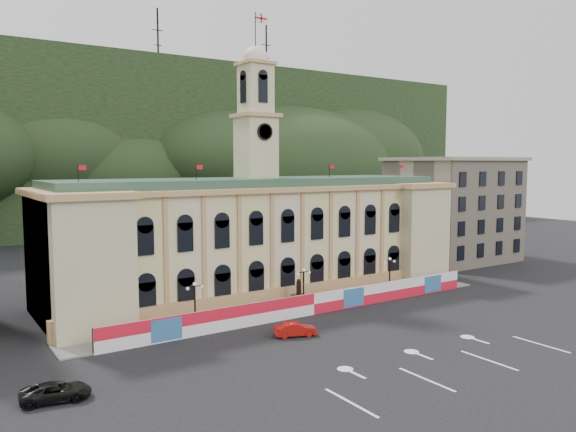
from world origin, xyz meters
TOP-DOWN VIEW (x-y plane):
  - ground at (0.00, 0.00)m, footprint 260.00×260.00m
  - lane_markings at (0.00, -5.00)m, footprint 26.00×10.00m
  - hill_ridge at (0.03, 121.99)m, footprint 230.00×80.00m
  - city_hall at (0.00, 27.63)m, footprint 56.20×17.60m
  - side_building_right at (43.00, 30.93)m, footprint 21.00×17.00m
  - hoarding_fence at (0.06, 15.07)m, footprint 50.00×0.44m
  - pavement at (0.00, 17.75)m, footprint 56.00×5.50m
  - statue at (0.00, 18.00)m, footprint 1.40×1.40m
  - lamp_left at (-14.00, 17.00)m, footprint 1.96×0.44m
  - lamp_center at (0.00, 17.00)m, footprint 1.96×0.44m
  - lamp_right at (14.00, 17.00)m, footprint 1.96×0.44m
  - red_sedan at (-6.38, 9.41)m, footprint 4.25×5.31m
  - black_suv at (-30.00, 6.36)m, footprint 4.20×5.88m

SIDE VIEW (x-z plane):
  - ground at x=0.00m, z-range 0.00..0.00m
  - lane_markings at x=0.00m, z-range -0.01..0.01m
  - pavement at x=0.00m, z-range 0.00..0.16m
  - black_suv at x=-30.00m, z-range 0.00..1.39m
  - red_sedan at x=-6.38m, z-range 0.00..1.43m
  - statue at x=0.00m, z-range -0.67..3.05m
  - hoarding_fence at x=0.06m, z-range 0.00..2.50m
  - lamp_left at x=-14.00m, z-range 0.50..5.65m
  - lamp_center at x=0.00m, z-range 0.50..5.65m
  - lamp_right at x=14.00m, z-range 0.50..5.65m
  - city_hall at x=0.00m, z-range -10.70..26.40m
  - side_building_right at x=43.00m, z-range 0.03..18.63m
  - hill_ridge at x=0.03m, z-range -12.52..51.48m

